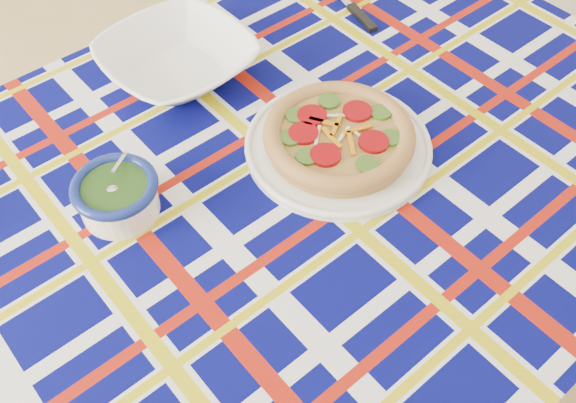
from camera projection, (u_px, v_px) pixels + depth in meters
name	position (u px, v px, depth m)	size (l,w,h in m)	color
dining_table	(253.00, 227.00, 1.09)	(1.83, 1.41, 0.76)	brown
tablecloth	(252.00, 218.00, 1.07)	(1.66, 1.05, 0.11)	#040651
main_focaccia_plate	(339.00, 136.00, 1.07)	(0.33, 0.33, 0.06)	olive
pesto_bowl	(117.00, 194.00, 0.98)	(0.13, 0.13, 0.08)	black
serving_bowl	(178.00, 60.00, 1.19)	(0.27, 0.27, 0.07)	white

